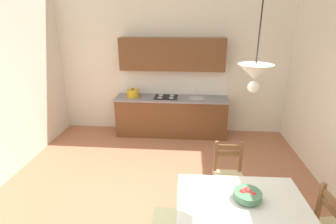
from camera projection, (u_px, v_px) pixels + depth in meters
ground_plane at (156, 219)px, 3.67m from camera, size 5.84×6.81×0.10m
wall_back at (172, 43)px, 5.92m from camera, size 5.84×0.12×4.15m
kitchen_cabinetry at (171, 99)px, 6.02m from camera, size 2.54×0.63×2.20m
dining_table at (240, 209)px, 2.89m from camera, size 1.40×0.91×0.75m
dining_chair_kitchen_side at (228, 176)px, 3.80m from camera, size 0.43×0.43×0.93m
fruit_bowl at (247, 195)px, 2.82m from camera, size 0.30×0.30×0.12m
pendant_lamp at (255, 73)px, 2.39m from camera, size 0.32×0.32×0.80m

